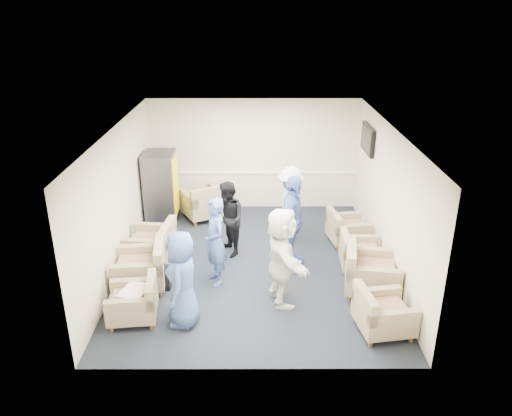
{
  "coord_description": "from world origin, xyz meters",
  "views": [
    {
      "loc": [
        0.02,
        -8.6,
        4.78
      ],
      "look_at": [
        0.05,
        0.2,
        1.12
      ],
      "focal_mm": 35.0,
      "sensor_mm": 36.0,
      "label": 1
    }
  ],
  "objects_px": {
    "person_mid_left": "(215,242)",
    "person_back_left": "(228,219)",
    "armchair_left_mid": "(143,269)",
    "person_mid_right": "(292,222)",
    "armchair_corner": "(205,204)",
    "person_front_left": "(182,279)",
    "armchair_right_midnear": "(368,273)",
    "person_front_right": "(282,256)",
    "armchair_right_midfar": "(358,254)",
    "person_back_right": "(291,205)",
    "vending_machine": "(161,189)",
    "armchair_left_near": "(136,303)",
    "armchair_left_far": "(153,245)",
    "armchair_right_far": "(345,230)",
    "armchair_right_near": "(381,314)"
  },
  "relations": [
    {
      "from": "armchair_right_midfar",
      "to": "person_back_left",
      "type": "relative_size",
      "value": 0.51
    },
    {
      "from": "armchair_right_near",
      "to": "person_front_right",
      "type": "distance_m",
      "value": 1.81
    },
    {
      "from": "armchair_left_mid",
      "to": "armchair_right_midfar",
      "type": "distance_m",
      "value": 4.03
    },
    {
      "from": "armchair_left_near",
      "to": "person_back_right",
      "type": "xyz_separation_m",
      "value": [
        2.68,
        2.86,
        0.53
      ]
    },
    {
      "from": "person_mid_left",
      "to": "person_front_right",
      "type": "distance_m",
      "value": 1.32
    },
    {
      "from": "armchair_corner",
      "to": "person_front_left",
      "type": "bearing_deg",
      "value": 62.34
    },
    {
      "from": "armchair_right_far",
      "to": "vending_machine",
      "type": "distance_m",
      "value": 4.2
    },
    {
      "from": "person_mid_right",
      "to": "armchair_right_far",
      "type": "bearing_deg",
      "value": -34.25
    },
    {
      "from": "armchair_corner",
      "to": "vending_machine",
      "type": "distance_m",
      "value": 1.09
    },
    {
      "from": "armchair_left_mid",
      "to": "person_mid_right",
      "type": "relative_size",
      "value": 0.55
    },
    {
      "from": "armchair_left_far",
      "to": "vending_machine",
      "type": "distance_m",
      "value": 1.91
    },
    {
      "from": "armchair_left_near",
      "to": "armchair_right_far",
      "type": "height_order",
      "value": "armchair_right_far"
    },
    {
      "from": "person_front_left",
      "to": "person_back_left",
      "type": "distance_m",
      "value": 2.42
    },
    {
      "from": "person_mid_left",
      "to": "person_back_left",
      "type": "height_order",
      "value": "person_mid_left"
    },
    {
      "from": "armchair_right_near",
      "to": "armchair_left_near",
      "type": "bearing_deg",
      "value": 75.56
    },
    {
      "from": "person_front_left",
      "to": "person_mid_left",
      "type": "height_order",
      "value": "person_mid_left"
    },
    {
      "from": "armchair_left_far",
      "to": "person_front_right",
      "type": "xyz_separation_m",
      "value": [
        2.44,
        -1.43,
        0.51
      ]
    },
    {
      "from": "person_front_left",
      "to": "person_back_right",
      "type": "relative_size",
      "value": 0.96
    },
    {
      "from": "armchair_left_far",
      "to": "armchair_left_near",
      "type": "bearing_deg",
      "value": 8.48
    },
    {
      "from": "person_back_left",
      "to": "person_back_right",
      "type": "distance_m",
      "value": 1.43
    },
    {
      "from": "armchair_left_far",
      "to": "person_front_left",
      "type": "bearing_deg",
      "value": 29.2
    },
    {
      "from": "armchair_right_far",
      "to": "person_front_left",
      "type": "relative_size",
      "value": 0.56
    },
    {
      "from": "armchair_right_midnear",
      "to": "person_back_left",
      "type": "distance_m",
      "value": 2.94
    },
    {
      "from": "armchair_left_far",
      "to": "person_mid_left",
      "type": "bearing_deg",
      "value": 64.91
    },
    {
      "from": "armchair_right_near",
      "to": "person_back_left",
      "type": "relative_size",
      "value": 0.59
    },
    {
      "from": "vending_machine",
      "to": "armchair_corner",
      "type": "bearing_deg",
      "value": 16.9
    },
    {
      "from": "person_back_left",
      "to": "person_front_right",
      "type": "height_order",
      "value": "person_front_right"
    },
    {
      "from": "armchair_right_far",
      "to": "person_back_right",
      "type": "xyz_separation_m",
      "value": [
        -1.15,
        0.12,
        0.52
      ]
    },
    {
      "from": "armchair_corner",
      "to": "armchair_right_midfar",
      "type": "bearing_deg",
      "value": 114.08
    },
    {
      "from": "armchair_left_near",
      "to": "armchair_left_mid",
      "type": "relative_size",
      "value": 0.84
    },
    {
      "from": "armchair_right_midfar",
      "to": "person_back_right",
      "type": "xyz_separation_m",
      "value": [
        -1.21,
        1.22,
        0.53
      ]
    },
    {
      "from": "armchair_left_near",
      "to": "armchair_right_near",
      "type": "xyz_separation_m",
      "value": [
        3.85,
        -0.35,
        0.01
      ]
    },
    {
      "from": "vending_machine",
      "to": "person_front_right",
      "type": "xyz_separation_m",
      "value": [
        2.56,
        -3.27,
        0.01
      ]
    },
    {
      "from": "armchair_right_near",
      "to": "person_front_left",
      "type": "bearing_deg",
      "value": 76.06
    },
    {
      "from": "armchair_right_midnear",
      "to": "person_front_right",
      "type": "height_order",
      "value": "person_front_right"
    },
    {
      "from": "armchair_right_near",
      "to": "person_front_left",
      "type": "relative_size",
      "value": 0.57
    },
    {
      "from": "armchair_right_midnear",
      "to": "person_mid_right",
      "type": "relative_size",
      "value": 0.58
    },
    {
      "from": "armchair_right_midfar",
      "to": "person_mid_right",
      "type": "xyz_separation_m",
      "value": [
        -1.27,
        0.14,
        0.61
      ]
    },
    {
      "from": "vending_machine",
      "to": "person_back_left",
      "type": "height_order",
      "value": "vending_machine"
    },
    {
      "from": "vending_machine",
      "to": "person_back_left",
      "type": "relative_size",
      "value": 1.1
    },
    {
      "from": "person_front_left",
      "to": "person_back_right",
      "type": "xyz_separation_m",
      "value": [
        1.89,
        2.95,
        0.03
      ]
    },
    {
      "from": "armchair_left_near",
      "to": "armchair_right_midfar",
      "type": "relative_size",
      "value": 1.06
    },
    {
      "from": "armchair_right_far",
      "to": "person_front_right",
      "type": "height_order",
      "value": "person_front_right"
    },
    {
      "from": "armchair_right_midfar",
      "to": "armchair_right_far",
      "type": "height_order",
      "value": "armchair_right_far"
    },
    {
      "from": "armchair_left_far",
      "to": "armchair_right_midnear",
      "type": "bearing_deg",
      "value": 80.39
    },
    {
      "from": "armchair_left_near",
      "to": "armchair_left_far",
      "type": "distance_m",
      "value": 1.94
    },
    {
      "from": "armchair_right_near",
      "to": "armchair_right_midfar",
      "type": "distance_m",
      "value": 1.99
    },
    {
      "from": "armchair_right_midnear",
      "to": "armchair_right_midfar",
      "type": "bearing_deg",
      "value": 11.07
    },
    {
      "from": "armchair_left_near",
      "to": "person_mid_left",
      "type": "distance_m",
      "value": 1.75
    },
    {
      "from": "armchair_right_midfar",
      "to": "person_front_left",
      "type": "bearing_deg",
      "value": 121.49
    }
  ]
}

